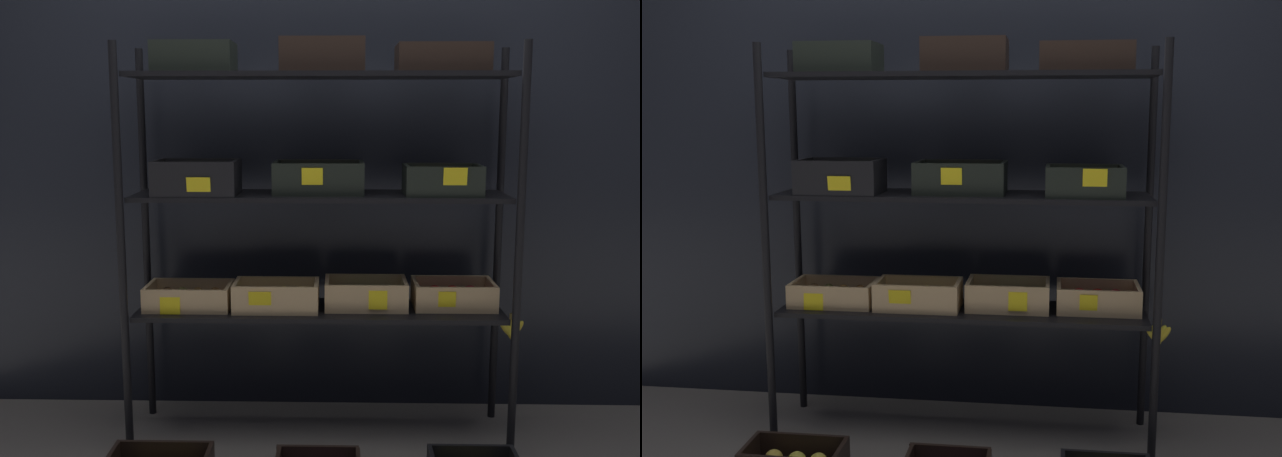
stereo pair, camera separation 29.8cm
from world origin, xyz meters
The scene contains 3 objects.
ground_plane centered at (0.00, 0.00, 0.00)m, with size 10.00×10.00×0.00m, color #605B56.
storefront_wall centered at (0.00, 0.38, 1.21)m, with size 3.95×0.12×2.42m, color black.
display_rack centered at (0.01, 0.00, 1.01)m, with size 1.66×0.40×1.66m.
Camera 1 is at (0.07, -2.94, 1.37)m, focal length 40.59 mm.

